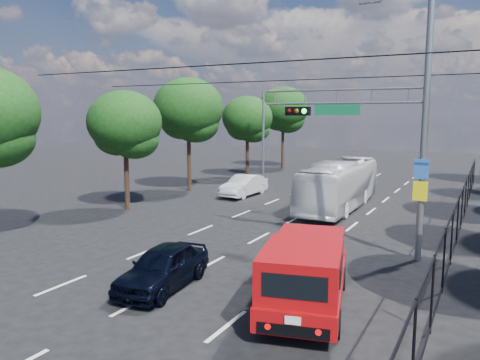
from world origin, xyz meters
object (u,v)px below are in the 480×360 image
Objects in this scene: signal_mast at (390,117)px; white_bus at (340,185)px; red_pickup at (306,271)px; white_van at (244,186)px; navy_hatchback at (163,267)px.

signal_mast reaches higher than white_bus.
signal_mast is 9.86m from white_bus.
white_bus is at bearing 102.87° from red_pickup.
white_van is at bearing 170.60° from white_bus.
signal_mast reaches higher than navy_hatchback.
signal_mast is 0.98× the size of white_bus.
white_van is at bearing 140.09° from signal_mast.
white_van is (-10.78, 9.02, -4.56)m from signal_mast.
signal_mast is 7.39m from red_pickup.
red_pickup is 18.01m from white_van.
white_bus is at bearing 117.09° from signal_mast.
white_bus is 2.35× the size of white_van.
white_van is (-5.44, 15.64, 0.01)m from navy_hatchback.
white_bus is (-4.12, 8.07, -3.90)m from signal_mast.
navy_hatchback is at bearing -95.97° from white_bus.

